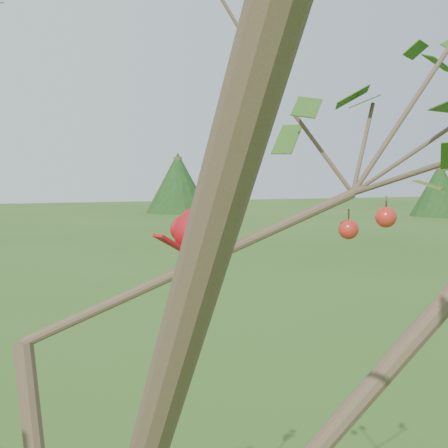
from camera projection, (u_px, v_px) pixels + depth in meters
name	position (u px, v px, depth m)	size (l,w,h in m)	color
crabapple_tree	(72.00, 251.00, 0.95)	(2.35, 2.05, 2.95)	#403022
cardinal	(206.00, 228.00, 1.12)	(0.19, 0.13, 0.14)	#AC0E17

